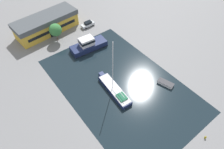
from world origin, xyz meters
TOP-DOWN VIEW (x-y plane):
  - ground_plane at (0.00, 0.00)m, footprint 440.00×440.00m
  - water_canal at (0.00, 0.00)m, footprint 25.12×39.90m
  - warehouse_building at (-3.98, 31.25)m, footprint 20.29×8.92m
  - quay_tree_near_building at (-3.83, 24.97)m, footprint 3.73×3.73m
  - parked_car at (7.54, 25.62)m, footprint 4.53×1.82m
  - sailboat_moored at (-2.37, -0.91)m, footprint 3.53×11.99m
  - motor_cruiser at (1.44, 16.03)m, footprint 10.93×4.85m
  - small_dinghy at (8.96, -6.97)m, footprint 2.72×4.25m
  - mooring_bollard at (4.67, -21.30)m, footprint 0.38×0.38m

SIDE VIEW (x-z plane):
  - ground_plane at x=0.00m, z-range 0.00..0.00m
  - water_canal at x=0.00m, z-range 0.00..0.01m
  - mooring_bollard at x=4.67m, z-range 0.01..0.66m
  - small_dinghy at x=8.96m, z-range 0.01..0.73m
  - sailboat_moored at x=-2.37m, z-range -6.57..7.92m
  - parked_car at x=7.54m, z-range 0.00..1.69m
  - motor_cruiser at x=1.44m, z-range -0.54..3.34m
  - warehouse_building at x=-3.98m, z-range 0.03..5.36m
  - quay_tree_near_building at x=-3.83m, z-range 0.98..6.70m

